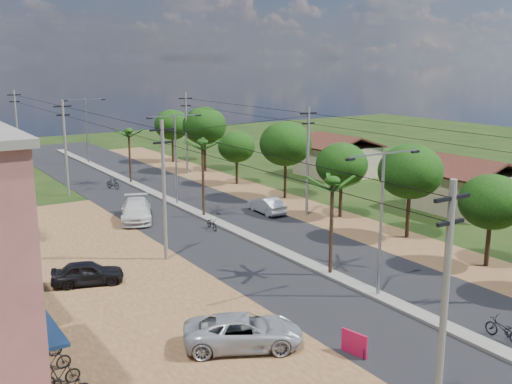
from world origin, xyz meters
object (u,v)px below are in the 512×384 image
Objects in this scene: car_silver_mid at (267,206)px; parked_scooter_row at (65,383)px; car_parked_dark at (88,273)px; car_white_far at (136,211)px; moto_rider_east at (504,330)px; roadside_sign at (354,344)px; car_parked_silver at (243,332)px.

parked_scooter_row is (-21.97, -18.75, -0.18)m from car_silver_mid.
car_silver_mid is 1.03× the size of car_parked_dark.
car_white_far is at bearing -15.71° from car_parked_dark.
roadside_sign reaches higher than moto_rider_east.
car_silver_mid is at bearing 1.47° from car_white_far.
car_parked_silver reaches higher than moto_rider_east.
car_parked_dark is (-3.45, 11.37, -0.06)m from car_parked_silver.
roadside_sign is at bearing -22.75° from moto_rider_east.
car_silver_mid is 10.69m from car_white_far.
roadside_sign is 0.11× the size of parked_scooter_row.
car_silver_mid reaches higher than moto_rider_east.
car_parked_silver is (-4.17, -22.97, -0.08)m from car_white_far.
car_parked_silver is 11.88m from car_parked_dark.
car_silver_mid is 2.14× the size of moto_rider_east.
car_white_far is 0.46× the size of parked_scooter_row.
car_parked_dark is at bearing 26.60° from car_silver_mid.
car_parked_silver is 7.82m from parked_scooter_row.
car_parked_dark is at bearing 103.87° from roadside_sign.
car_silver_mid is 23.86m from car_parked_silver.
moto_rider_east is 19.26m from parked_scooter_row.
car_silver_mid is 0.77× the size of car_parked_silver.
car_silver_mid is at bearing 52.84° from roadside_sign.
car_parked_silver is at bearing -30.72° from moto_rider_east.
parked_scooter_row is (-18.17, 6.37, -0.01)m from moto_rider_east.
parked_scooter_row is at bearing 175.79° from car_parked_dark.
roadside_sign is at bearing 67.54° from car_silver_mid.
roadside_sign is at bearing -17.89° from parked_scooter_row.
car_silver_mid is 3.15× the size of roadside_sign.
car_parked_dark is 11.75m from parked_scooter_row.
parked_scooter_row is at bearing -95.92° from car_white_far.
parked_scooter_row is (-4.36, -10.91, -0.19)m from car_parked_dark.
car_parked_dark is 3.07× the size of roadside_sign.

